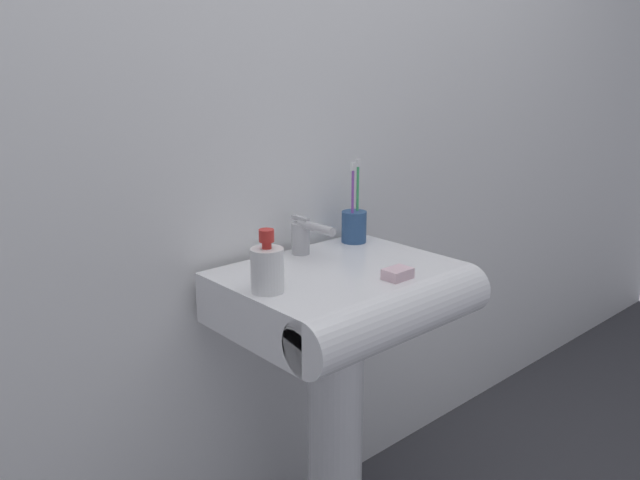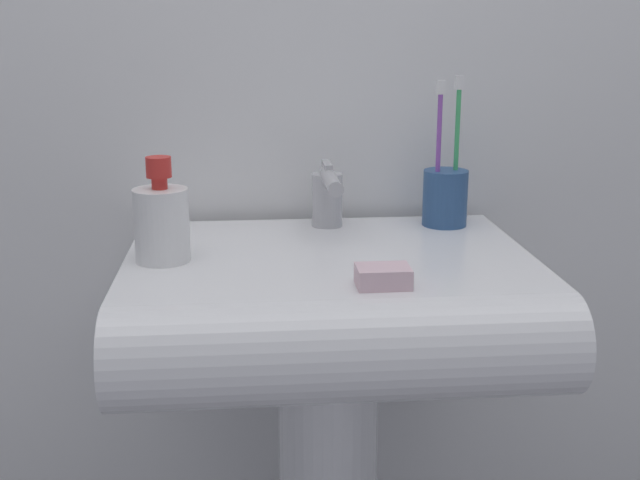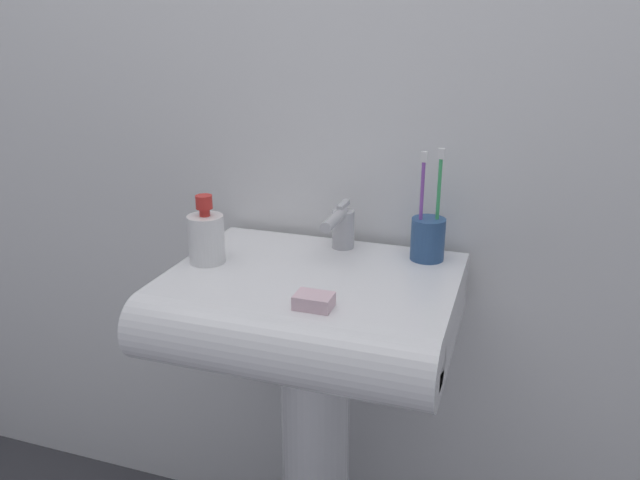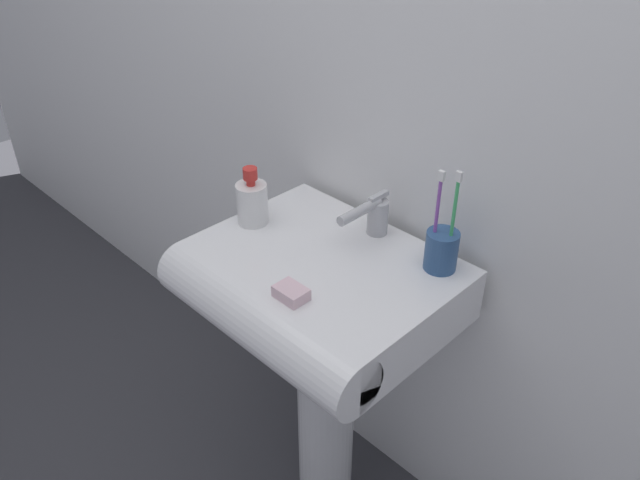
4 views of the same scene
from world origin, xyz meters
TOP-DOWN VIEW (x-y plane):
  - wall_back at (0.00, 0.24)m, footprint 5.00×0.05m
  - sink_pedestal at (0.00, 0.00)m, footprint 0.14×0.14m
  - sink_basin at (0.00, -0.05)m, footprint 0.54×0.44m
  - faucet at (0.01, 0.13)m, footprint 0.05×0.15m
  - toothbrush_cup at (0.19, 0.13)m, footprint 0.07×0.07m
  - soap_bottle at (-0.22, -0.02)m, footprint 0.07×0.07m
  - bar_soap at (0.05, -0.15)m, footprint 0.06×0.05m

SIDE VIEW (x-z plane):
  - sink_pedestal at x=0.00m, z-range 0.00..0.67m
  - sink_basin at x=0.00m, z-range 0.67..0.79m
  - bar_soap at x=0.05m, z-range 0.79..0.82m
  - toothbrush_cup at x=0.19m, z-range 0.73..0.95m
  - faucet at x=0.01m, z-range 0.80..0.89m
  - soap_bottle at x=-0.22m, z-range 0.78..0.91m
  - wall_back at x=0.00m, z-range 0.00..2.40m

